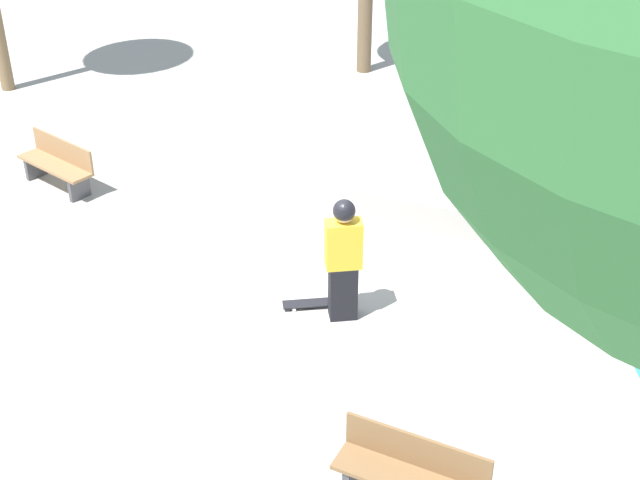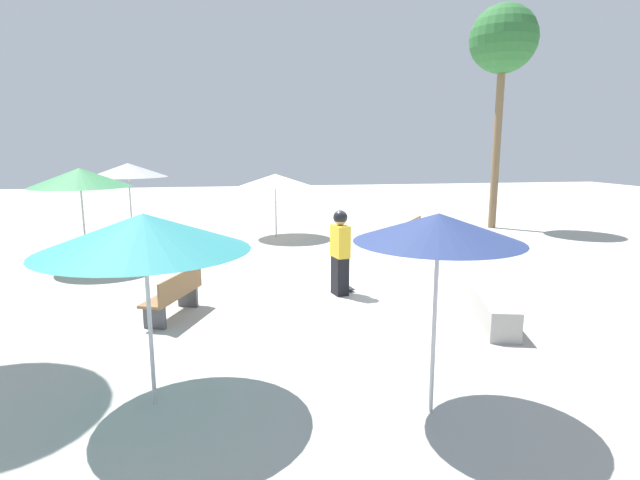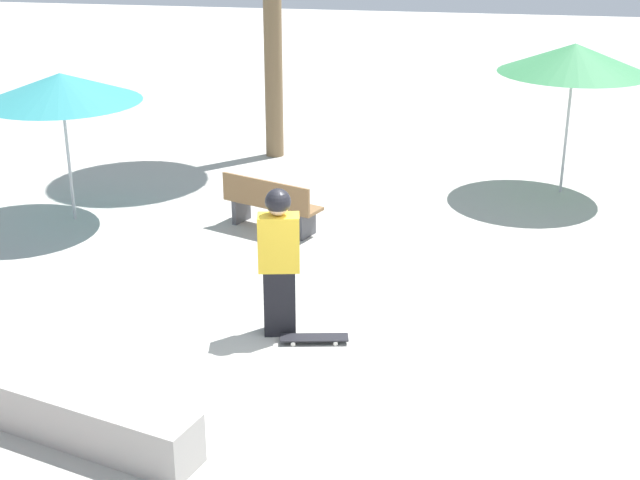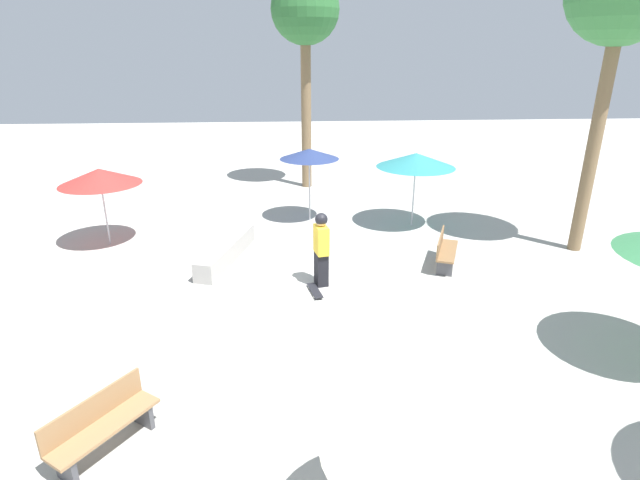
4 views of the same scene
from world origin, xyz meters
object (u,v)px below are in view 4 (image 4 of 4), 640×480
at_px(shade_umbrella_cream, 449,424).
at_px(shade_umbrella_teal, 416,160).
at_px(skateboard, 315,291).
at_px(shade_umbrella_navy, 309,154).
at_px(palm_tree_left, 305,15).
at_px(concrete_ledge, 226,251).
at_px(skater_main, 321,247).
at_px(bench_near, 102,425).
at_px(shade_umbrella_red, 100,177).
at_px(bench_far, 445,251).

height_order(shade_umbrella_cream, shade_umbrella_teal, shade_umbrella_teal).
relative_size(skateboard, shade_umbrella_navy, 0.35).
bearing_deg(palm_tree_left, concrete_ledge, 161.84).
height_order(skater_main, shade_umbrella_navy, shade_umbrella_navy).
relative_size(bench_near, shade_umbrella_red, 0.69).
bearing_deg(shade_umbrella_navy, shade_umbrella_teal, -103.26).
relative_size(skateboard, shade_umbrella_red, 0.37).
bearing_deg(skater_main, skateboard, -33.90).
distance_m(concrete_ledge, shade_umbrella_red, 4.23).
distance_m(shade_umbrella_cream, palm_tree_left, 17.10).
xyz_separation_m(bench_far, shade_umbrella_navy, (4.00, 3.35, 1.79)).
height_order(shade_umbrella_navy, palm_tree_left, palm_tree_left).
xyz_separation_m(bench_near, shade_umbrella_teal, (9.27, -6.66, 1.71)).
bearing_deg(shade_umbrella_navy, bench_far, -140.08).
xyz_separation_m(skater_main, shade_umbrella_navy, (4.90, 0.04, 1.24)).
relative_size(skater_main, shade_umbrella_teal, 0.74).
bearing_deg(palm_tree_left, shade_umbrella_red, 135.49).
relative_size(concrete_ledge, shade_umbrella_red, 1.40).
xyz_separation_m(concrete_ledge, shade_umbrella_red, (1.46, 3.56, 1.76)).
distance_m(skater_main, bench_near, 6.20).
bearing_deg(skater_main, shade_umbrella_navy, 168.35).
bearing_deg(skateboard, bench_far, 99.38).
bearing_deg(skater_main, shade_umbrella_teal, 129.91).
relative_size(skater_main, skateboard, 2.20).
bearing_deg(bench_near, shade_umbrella_navy, -163.50).
bearing_deg(palm_tree_left, bench_far, -158.79).
distance_m(skateboard, bench_far, 3.76).
distance_m(skateboard, shade_umbrella_red, 7.12).
bearing_deg(concrete_ledge, shade_umbrella_teal, -66.57).
bearing_deg(shade_umbrella_cream, skater_main, 5.73).
relative_size(skater_main, palm_tree_left, 0.23).
relative_size(concrete_ledge, shade_umbrella_cream, 1.25).
bearing_deg(bench_near, shade_umbrella_red, -127.53).
relative_size(concrete_ledge, shade_umbrella_teal, 1.29).
distance_m(skateboard, concrete_ledge, 3.11).
bearing_deg(shade_umbrella_red, palm_tree_left, -44.51).
bearing_deg(shade_umbrella_cream, shade_umbrella_teal, -12.50).
relative_size(skateboard, bench_far, 0.50).
bearing_deg(shade_umbrella_teal, skater_main, 142.02).
bearing_deg(concrete_ledge, shade_umbrella_navy, -36.73).
xyz_separation_m(shade_umbrella_red, shade_umbrella_teal, (1.00, -9.23, 0.12)).
height_order(bench_near, shade_umbrella_navy, shade_umbrella_navy).
bearing_deg(bench_near, bench_far, 167.00).
xyz_separation_m(skateboard, bench_far, (1.35, -3.49, 0.37)).
relative_size(bench_far, shade_umbrella_navy, 0.69).
bearing_deg(concrete_ledge, bench_far, -97.65).
height_order(bench_far, shade_umbrella_red, shade_umbrella_red).
bearing_deg(shade_umbrella_cream, bench_far, -17.77).
relative_size(shade_umbrella_cream, palm_tree_left, 0.31).
xyz_separation_m(skater_main, concrete_ledge, (1.67, 2.45, -0.72)).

